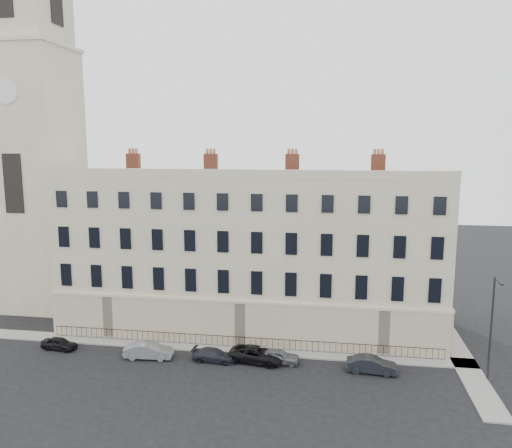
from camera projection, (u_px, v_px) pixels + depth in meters
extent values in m
plane|color=black|center=(303.00, 381.00, 38.18)|extent=(160.00, 160.00, 0.00)
cube|color=beige|center=(251.00, 250.00, 49.61)|extent=(36.00, 12.00, 15.00)
cube|color=#C8B596|center=(240.00, 324.00, 44.55)|extent=(36.10, 0.18, 4.00)
cube|color=#C8B596|center=(437.00, 312.00, 47.72)|extent=(0.18, 12.10, 4.00)
cube|color=beige|center=(240.00, 174.00, 42.64)|extent=(36.00, 0.35, 0.80)
cube|color=beige|center=(443.00, 172.00, 45.62)|extent=(0.35, 12.00, 0.80)
cube|color=brown|center=(133.00, 163.00, 50.09)|extent=(1.30, 0.70, 2.00)
cube|color=brown|center=(211.00, 164.00, 48.86)|extent=(1.30, 0.70, 2.00)
cube|color=brown|center=(292.00, 165.00, 47.64)|extent=(1.30, 0.70, 2.00)
cube|color=brown|center=(378.00, 165.00, 46.42)|extent=(1.30, 0.70, 2.00)
cube|color=beige|center=(37.00, 181.00, 54.19)|extent=(8.00, 8.00, 28.00)
cylinder|color=white|center=(6.00, 92.00, 48.79)|extent=(2.40, 0.14, 2.40)
cube|color=gray|center=(194.00, 346.00, 44.58)|extent=(48.00, 2.00, 0.12)
cube|color=gray|center=(456.00, 349.00, 43.99)|extent=(2.00, 24.00, 0.12)
cube|color=black|center=(239.00, 337.00, 44.20)|extent=(35.00, 0.04, 0.04)
cube|color=black|center=(239.00, 347.00, 44.35)|extent=(35.00, 0.04, 0.04)
imported|color=black|center=(59.00, 343.00, 43.98)|extent=(3.31, 1.62, 1.09)
imported|color=gray|center=(149.00, 351.00, 42.16)|extent=(4.19, 1.77, 1.35)
imported|color=#22242E|center=(214.00, 355.00, 41.60)|extent=(3.76, 1.73, 1.07)
imported|color=black|center=(257.00, 354.00, 41.44)|extent=(4.91, 2.79, 1.29)
imported|color=slate|center=(278.00, 356.00, 41.21)|extent=(3.50, 1.43, 1.19)
imported|color=black|center=(372.00, 365.00, 39.49)|extent=(4.06, 1.66, 1.31)
cylinder|color=#292A2E|center=(491.00, 329.00, 37.75)|extent=(0.16, 0.16, 8.20)
cylinder|color=#292A2E|center=(498.00, 280.00, 36.41)|extent=(0.10, 1.54, 0.10)
cube|color=#292A2E|center=(501.00, 284.00, 35.72)|extent=(0.19, 0.51, 0.12)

